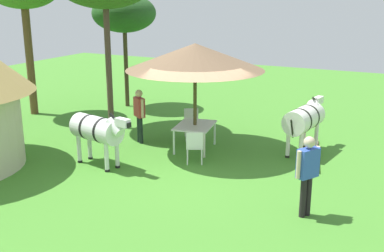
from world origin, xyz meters
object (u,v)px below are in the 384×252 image
object	(u,v)px
patio_chair_near_lawn	(195,145)
patio_dining_table	(195,127)
shade_umbrella	(195,57)
guest_beside_umbrella	(139,111)
standing_watcher	(308,169)
zebra_nearest_camera	(305,119)
zebra_by_umbrella	(98,130)
patio_chair_east_end	(191,121)
acacia_tree_far_lawn	(124,14)

from	to	relation	value
patio_chair_near_lawn	patio_dining_table	bearing A→B (deg)	90.00
shade_umbrella	guest_beside_umbrella	world-z (taller)	shade_umbrella
standing_watcher	zebra_nearest_camera	xyz separation A→B (m)	(3.90, 1.01, -0.02)
standing_watcher	zebra_by_umbrella	bearing A→B (deg)	115.14
guest_beside_umbrella	patio_chair_east_end	bearing A→B (deg)	82.01
shade_umbrella	patio_chair_near_lawn	size ratio (longest dim) A/B	4.28
zebra_nearest_camera	acacia_tree_far_lawn	distance (m)	8.50
guest_beside_umbrella	zebra_nearest_camera	world-z (taller)	guest_beside_umbrella
zebra_by_umbrella	acacia_tree_far_lawn	world-z (taller)	acacia_tree_far_lawn
shade_umbrella	patio_chair_near_lawn	distance (m)	2.47
standing_watcher	acacia_tree_far_lawn	world-z (taller)	acacia_tree_far_lawn
shade_umbrella	standing_watcher	xyz separation A→B (m)	(-2.81, -3.88, -1.67)
shade_umbrella	zebra_nearest_camera	distance (m)	3.50
guest_beside_umbrella	shade_umbrella	bearing A→B (deg)	41.11
patio_dining_table	zebra_nearest_camera	world-z (taller)	zebra_nearest_camera
patio_chair_near_lawn	patio_chair_east_end	distance (m)	2.40
patio_chair_east_end	guest_beside_umbrella	xyz separation A→B (m)	(-1.19, 1.14, 0.46)
standing_watcher	zebra_nearest_camera	bearing A→B (deg)	44.76
standing_watcher	acacia_tree_far_lawn	distance (m)	11.13
patio_dining_table	guest_beside_umbrella	size ratio (longest dim) A/B	0.91
guest_beside_umbrella	standing_watcher	distance (m)	6.23
guest_beside_umbrella	standing_watcher	world-z (taller)	standing_watcher
patio_dining_table	guest_beside_umbrella	distance (m)	1.80
shade_umbrella	standing_watcher	distance (m)	5.07
patio_chair_near_lawn	standing_watcher	distance (m)	3.80
zebra_by_umbrella	acacia_tree_far_lawn	xyz separation A→B (m)	(5.97, 3.16, 2.62)
patio_chair_east_end	zebra_nearest_camera	bearing A→B (deg)	149.66
guest_beside_umbrella	standing_watcher	bearing A→B (deg)	10.58
acacia_tree_far_lawn	patio_chair_east_end	bearing A→B (deg)	-122.18
patio_dining_table	acacia_tree_far_lawn	bearing A→B (deg)	52.75
guest_beside_umbrella	acacia_tree_far_lawn	xyz separation A→B (m)	(3.82, 3.04, 2.62)
zebra_nearest_camera	zebra_by_umbrella	bearing A→B (deg)	-134.26
guest_beside_umbrella	zebra_by_umbrella	size ratio (longest dim) A/B	0.78
patio_dining_table	patio_chair_near_lawn	size ratio (longest dim) A/B	1.65
patio_dining_table	standing_watcher	distance (m)	4.80
standing_watcher	zebra_by_umbrella	xyz separation A→B (m)	(0.49, 5.53, -0.04)
patio_chair_near_lawn	standing_watcher	bearing A→B (deg)	-53.07
shade_umbrella	patio_dining_table	bearing A→B (deg)	153.43
acacia_tree_far_lawn	zebra_by_umbrella	bearing A→B (deg)	-152.12
patio_chair_east_end	standing_watcher	size ratio (longest dim) A/B	0.53
zebra_by_umbrella	acacia_tree_far_lawn	distance (m)	7.24
patio_chair_near_lawn	standing_watcher	world-z (taller)	standing_watcher
guest_beside_umbrella	zebra_by_umbrella	bearing A→B (deg)	-51.33
patio_dining_table	patio_chair_east_end	bearing A→B (deg)	31.44
shade_umbrella	zebra_by_umbrella	distance (m)	3.32
shade_umbrella	guest_beside_umbrella	bearing A→B (deg)	95.47
patio_dining_table	patio_chair_near_lawn	world-z (taller)	patio_chair_near_lawn
shade_umbrella	guest_beside_umbrella	xyz separation A→B (m)	(-0.17, 1.76, -1.70)
zebra_nearest_camera	zebra_by_umbrella	xyz separation A→B (m)	(-3.40, 4.52, -0.02)
patio_dining_table	zebra_by_umbrella	world-z (taller)	zebra_by_umbrella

